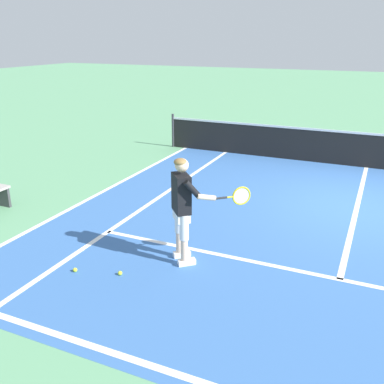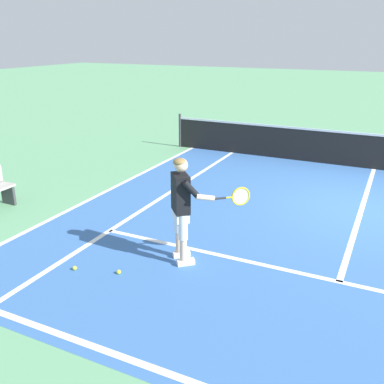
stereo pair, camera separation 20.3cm
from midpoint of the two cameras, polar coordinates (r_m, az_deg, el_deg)
name	(u,v)px [view 1 (the left image)]	position (r m, az deg, el deg)	size (l,w,h in m)	color
ground_plane	(357,207)	(9.85, 20.29, -1.80)	(80.00, 80.00, 0.00)	#609E70
court_inner_surface	(351,232)	(8.56, 19.51, -4.93)	(10.98, 9.52, 0.00)	#3866A8
line_service	(340,279)	(6.91, 18.01, -10.85)	(8.23, 0.10, 0.01)	white
line_centre_service	(357,207)	(9.82, 20.28, -1.83)	(0.10, 6.40, 0.01)	white
line_singles_left	(156,199)	(9.66, -5.40, -0.99)	(0.10, 9.12, 0.01)	white
line_doubles_left	(104,191)	(10.37, -12.04, 0.13)	(0.10, 9.12, 0.01)	white
tennis_net	(369,150)	(12.75, 21.76, 5.13)	(11.96, 0.08, 1.07)	#333338
tennis_player	(183,204)	(6.67, -2.02, -1.55)	(1.18, 0.69, 1.71)	white
tennis_ball_near_feet	(182,233)	(7.96, -2.08, -5.38)	(0.07, 0.07, 0.07)	#CCE02D
tennis_ball_by_baseline	(75,270)	(7.03, -15.91, -9.80)	(0.07, 0.07, 0.07)	#CCE02D
tennis_ball_mid_court	(120,273)	(6.79, -10.29, -10.43)	(0.07, 0.07, 0.07)	#CCE02D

